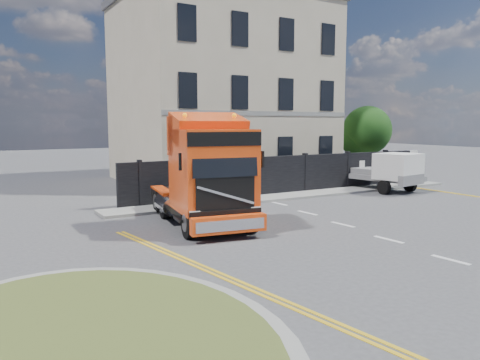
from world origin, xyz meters
TOP-DOWN VIEW (x-y plane):
  - ground at (0.00, 0.00)m, footprint 120.00×120.00m
  - traffic_island at (-7.00, -3.00)m, footprint 6.80×6.80m
  - hoarding_fence at (6.55, 9.00)m, footprint 18.80×0.25m
  - georgian_building at (6.00, 16.50)m, footprint 12.30×10.30m
  - tree at (14.38, 12.10)m, footprint 3.20×3.20m
  - pavement_far at (6.00, 8.10)m, footprint 20.00×1.60m
  - truck at (-1.16, 4.15)m, footprint 3.37×6.80m
  - flatbed_pickup at (11.13, 7.00)m, footprint 2.74×5.28m

SIDE VIEW (x-z plane):
  - ground at x=0.00m, z-range 0.00..0.00m
  - pavement_far at x=6.00m, z-range 0.00..0.12m
  - traffic_island at x=-7.00m, z-range 0.00..0.16m
  - hoarding_fence at x=6.55m, z-range 0.00..2.00m
  - flatbed_pickup at x=11.13m, z-range 0.08..2.17m
  - truck at x=-1.16m, z-range -0.20..3.70m
  - tree at x=14.38m, z-range 0.65..5.45m
  - georgian_building at x=6.00m, z-range -0.63..12.17m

